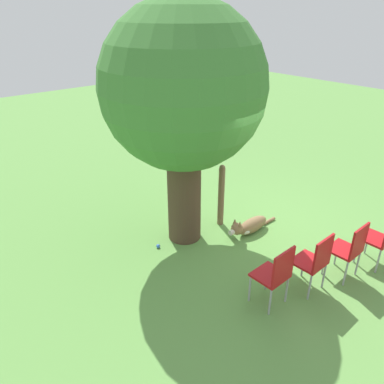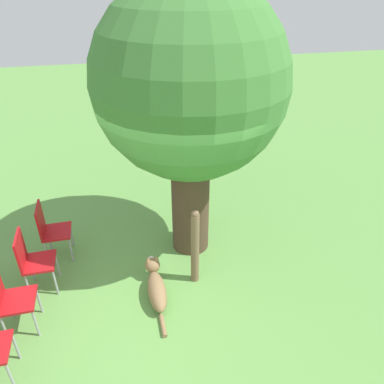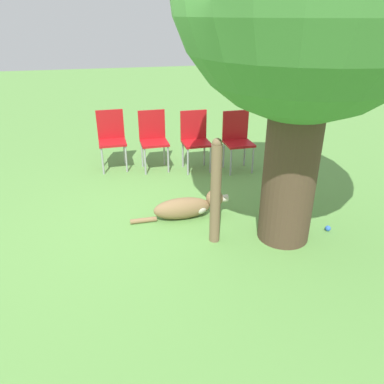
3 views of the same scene
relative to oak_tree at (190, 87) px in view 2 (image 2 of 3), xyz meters
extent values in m
plane|color=#609947|center=(-0.61, -1.11, -2.65)|extent=(30.00, 30.00, 0.00)
cylinder|color=#4C3828|center=(0.00, 0.00, -1.65)|extent=(0.59, 0.59, 1.99)
sphere|color=#427F38|center=(0.00, 0.00, 0.06)|extent=(2.61, 2.61, 2.61)
ellipsoid|color=olive|center=(-0.70, -1.07, -2.51)|extent=(0.26, 0.74, 0.28)
ellipsoid|color=silver|center=(-0.70, -0.87, -2.52)|extent=(0.22, 0.26, 0.17)
sphere|color=olive|center=(-0.70, -0.64, -2.41)|extent=(0.23, 0.23, 0.22)
cylinder|color=silver|center=(-0.71, -0.51, -2.43)|extent=(0.09, 0.10, 0.09)
cone|color=olive|center=(-0.77, -0.64, -2.28)|extent=(0.07, 0.07, 0.10)
cone|color=olive|center=(-0.64, -0.64, -2.28)|extent=(0.07, 0.07, 0.10)
cylinder|color=olive|center=(-0.69, -1.57, -2.61)|extent=(0.07, 0.33, 0.06)
cylinder|color=brown|center=(-0.10, -0.81, -2.06)|extent=(0.12, 0.12, 1.17)
sphere|color=brown|center=(-0.10, -0.81, -1.46)|extent=(0.11, 0.11, 0.11)
cylinder|color=#99999E|center=(-2.42, -1.66, -2.42)|extent=(0.03, 0.03, 0.45)
cylinder|color=#99999E|center=(-2.41, -2.04, -2.42)|extent=(0.03, 0.03, 0.45)
cube|color=#B21419|center=(-2.43, -1.18, -2.18)|extent=(0.43, 0.45, 0.04)
cylinder|color=#99999E|center=(-2.25, -0.99, -2.42)|extent=(0.03, 0.03, 0.45)
cylinder|color=#99999E|center=(-2.24, -1.37, -2.42)|extent=(0.03, 0.03, 0.45)
cylinder|color=#99999E|center=(-2.61, -1.00, -2.42)|extent=(0.03, 0.03, 0.45)
cylinder|color=#99999E|center=(-2.60, -1.38, -2.42)|extent=(0.03, 0.03, 0.45)
cube|color=#B21419|center=(-2.26, -0.51, -2.18)|extent=(0.43, 0.45, 0.04)
cube|color=#B21419|center=(-2.45, -0.52, -1.92)|extent=(0.04, 0.44, 0.48)
cylinder|color=#99999E|center=(-2.08, -0.32, -2.42)|extent=(0.03, 0.03, 0.45)
cylinder|color=#99999E|center=(-2.07, -0.70, -2.42)|extent=(0.03, 0.03, 0.45)
cylinder|color=#99999E|center=(-2.44, -0.33, -2.42)|extent=(0.03, 0.03, 0.45)
cylinder|color=#99999E|center=(-2.43, -0.71, -2.42)|extent=(0.03, 0.03, 0.45)
cube|color=#B21419|center=(-2.08, 0.16, -2.18)|extent=(0.43, 0.45, 0.04)
cube|color=#B21419|center=(-2.28, 0.15, -1.92)|extent=(0.04, 0.44, 0.48)
cylinder|color=#99999E|center=(-1.91, 0.35, -2.42)|extent=(0.03, 0.03, 0.45)
cylinder|color=#99999E|center=(-1.90, -0.03, -2.42)|extent=(0.03, 0.03, 0.45)
cylinder|color=#99999E|center=(-2.27, 0.34, -2.42)|extent=(0.03, 0.03, 0.45)
cylinder|color=#99999E|center=(-2.26, -0.04, -2.42)|extent=(0.03, 0.03, 0.45)
sphere|color=blue|center=(0.01, 0.59, -2.61)|extent=(0.07, 0.07, 0.07)
camera|label=1|loc=(-4.55, 3.65, 1.19)|focal=35.00mm
camera|label=2|loc=(-0.98, -4.79, 1.39)|focal=35.00mm
camera|label=3|loc=(3.45, -1.89, -0.24)|focal=35.00mm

